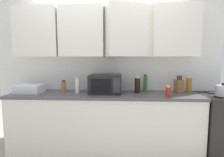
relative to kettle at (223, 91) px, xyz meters
The scene contains 12 objects.
wall_back_with_cabinets 1.77m from the kettle, 166.63° to the left, with size 3.69×0.56×2.60m.
counter_run 1.72m from the kettle, behind, with size 2.82×0.63×0.90m.
kettle is the anchor object (origin of this frame).
microwave 1.62m from the kettle, behind, with size 0.48×0.37×0.28m.
dish_rack 2.78m from the kettle, behind, with size 0.38×0.30×0.12m, color silver.
knife_block 0.56m from the kettle, 152.16° to the left, with size 0.13×0.14×0.26m.
bottle_white_jar 2.04m from the kettle, behind, with size 0.07×0.07×0.24m.
bottle_green_oil 1.05m from the kettle, 160.75° to the left, with size 0.06×0.06×0.27m.
bottle_red_sauce 0.73m from the kettle, behind, with size 0.06×0.06×0.16m.
bottle_soy_dark 1.15m from the kettle, 168.49° to the left, with size 0.08×0.08×0.25m.
bottle_spice_jar 2.28m from the kettle, behind, with size 0.07×0.07×0.18m.
bottle_amber_vinegar 0.45m from the kettle, 136.40° to the left, with size 0.08×0.08×0.25m.
Camera 1 is at (0.26, -2.82, 1.40)m, focal length 27.46 mm.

